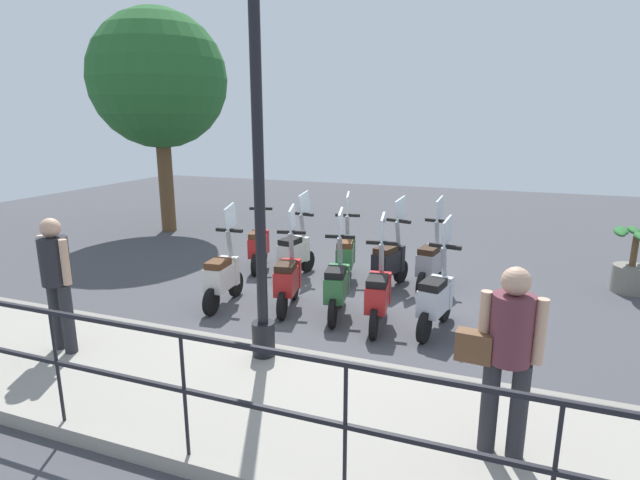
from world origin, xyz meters
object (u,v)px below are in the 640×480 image
Objects in this scene: scooter_near_1 at (378,293)px; scooter_near_3 at (288,278)px; scooter_far_1 at (389,261)px; scooter_far_3 at (295,252)px; scooter_far_4 at (259,245)px; scooter_far_0 at (431,262)px; scooter_near_4 at (223,275)px; pedestrian_distant at (56,275)px; potted_palm at (632,266)px; scooter_near_2 at (337,284)px; scooter_far_2 at (346,254)px; scooter_near_0 at (436,298)px; tree_large at (159,80)px; lamp_post_near at (259,174)px; pedestrian_with_bag at (507,348)px.

scooter_near_1 is 1.00× the size of scooter_near_3.
scooter_far_1 and scooter_far_3 have the same top height.
scooter_near_1 and scooter_far_4 have the same top height.
scooter_far_0 is 1.00× the size of scooter_far_4.
scooter_near_4 is at bearing 173.69° from scooter_far_3.
pedestrian_distant is 3.99m from scooter_near_1.
scooter_near_2 is at bearing 122.52° from potted_palm.
scooter_far_2 is at bearing -108.20° from scooter_far_4.
scooter_near_3 reaches higher than potted_palm.
pedestrian_distant is 4.66m from scooter_far_2.
scooter_near_0 is at bearing 134.23° from potted_palm.
scooter_near_3 is at bearing 76.20° from scooter_near_1.
tree_large is 3.48× the size of scooter_far_3.
pedestrian_distant is 1.03× the size of scooter_far_0.
scooter_far_0 is (1.68, -1.09, 0.00)m from scooter_near_2.
lamp_post_near is at bearing 142.25° from scooter_near_1.
scooter_near_0 and scooter_far_1 have the same top height.
scooter_far_1 is at bearing 118.88° from scooter_far_0.
tree_large is 3.48× the size of scooter_far_1.
scooter_near_4 is 1.00× the size of scooter_far_0.
pedestrian_distant reaches higher than scooter_far_4.
scooter_far_1 is (1.65, -2.21, 0.00)m from scooter_near_4.
scooter_near_1 is 3.34m from scooter_far_4.
pedestrian_with_bag reaches higher than scooter_near_1.
scooter_near_2 is 1.00× the size of scooter_far_1.
lamp_post_near is 0.87× the size of tree_large.
scooter_far_1 and scooter_far_2 have the same top height.
lamp_post_near is at bearing 160.03° from scooter_near_2.
lamp_post_near is at bearing 167.47° from scooter_far_0.
scooter_near_2 is 0.78m from scooter_near_3.
scooter_far_3 is (1.43, 0.51, 0.00)m from scooter_near_3.
scooter_near_1 is at bearing -30.92° from lamp_post_near.
lamp_post_near reaches higher than scooter_far_1.
lamp_post_near is 3.73m from scooter_far_1.
scooter_far_0 reaches higher than potted_palm.
scooter_near_1 is 1.00× the size of scooter_near_2.
scooter_near_2 is at bearing 45.20° from pedestrian_with_bag.
scooter_near_3 is (-3.89, -5.09, -3.22)m from tree_large.
scooter_near_2 is 1.78m from scooter_near_4.
scooter_near_0 is at bearing -159.89° from scooter_far_0.
scooter_far_3 is at bearing 72.05° from scooter_near_0.
potted_palm is (5.16, -6.78, -0.63)m from pedestrian_distant.
tree_large is at bearing 71.79° from scooter_far_3.
tree_large reaches higher than scooter_near_1.
scooter_near_0 is 3.19m from scooter_near_4.
potted_palm is 0.69× the size of scooter_near_4.
scooter_far_0 is 1.00× the size of scooter_far_1.
scooter_far_1 is at bearing -79.97° from scooter_far_3.
scooter_near_2 is 1.00× the size of scooter_far_2.
scooter_near_0 is (2.41, -3.97, -0.60)m from pedestrian_distant.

